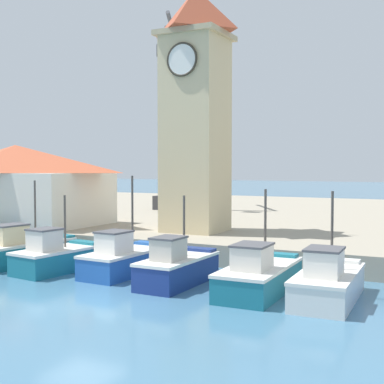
{
  "coord_description": "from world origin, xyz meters",
  "views": [
    {
      "loc": [
        11.77,
        -14.78,
        4.92
      ],
      "look_at": [
        -1.02,
        10.58,
        3.5
      ],
      "focal_mm": 50.0,
      "sensor_mm": 36.0,
      "label": 1
    }
  ],
  "objects": [
    {
      "name": "fishing_boat_right_inner",
      "position": [
        4.9,
        4.58,
        0.69
      ],
      "size": [
        2.21,
        5.23,
        3.98
      ],
      "color": "#196B7F",
      "rests_on": "ground"
    },
    {
      "name": "fishing_boat_mid_left",
      "position": [
        -4.88,
        4.26,
        0.7
      ],
      "size": [
        2.42,
        4.35,
        3.52
      ],
      "color": "#196B7F",
      "rests_on": "ground"
    },
    {
      "name": "fishing_boat_right_outer",
      "position": [
        7.55,
        4.52,
        0.69
      ],
      "size": [
        2.2,
        4.99,
        3.97
      ],
      "color": "silver",
      "rests_on": "ground"
    },
    {
      "name": "warehouse_left",
      "position": [
        -14.82,
        11.76,
        3.73
      ],
      "size": [
        12.27,
        6.84,
        5.2
      ],
      "color": "silver",
      "rests_on": "quay_wharf"
    },
    {
      "name": "quay_wharf",
      "position": [
        0.0,
        28.58,
        0.54
      ],
      "size": [
        120.0,
        40.0,
        1.07
      ],
      "primitive_type": "cube",
      "color": "#9E937F",
      "rests_on": "ground"
    },
    {
      "name": "clock_tower",
      "position": [
        -2.04,
        13.05,
        8.43
      ],
      "size": [
        3.71,
        3.71,
        15.57
      ],
      "color": "beige",
      "rests_on": "quay_wharf"
    },
    {
      "name": "fishing_boat_center",
      "position": [
        -1.71,
        5.16,
        0.7
      ],
      "size": [
        2.19,
        4.71,
        4.45
      ],
      "color": "#2356A8",
      "rests_on": "ground"
    },
    {
      "name": "port_crane_near",
      "position": [
        -11.1,
        25.99,
        7.26
      ],
      "size": [
        3.21,
        8.31,
        17.17
      ],
      "color": "#353539",
      "rests_on": "quay_wharf"
    },
    {
      "name": "ground_plane",
      "position": [
        0.0,
        0.0,
        0.0
      ],
      "size": [
        300.0,
        300.0,
        0.0
      ],
      "primitive_type": "plane",
      "color": "teal"
    },
    {
      "name": "fishing_boat_mid_right",
      "position": [
        1.39,
        4.43,
        0.72
      ],
      "size": [
        1.93,
        4.41,
        3.65
      ],
      "color": "navy",
      "rests_on": "ground"
    },
    {
      "name": "fishing_boat_left_inner",
      "position": [
        -7.62,
        5.05,
        0.71
      ],
      "size": [
        2.54,
        5.42,
        4.15
      ],
      "color": "#196B7F",
      "rests_on": "ground"
    }
  ]
}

